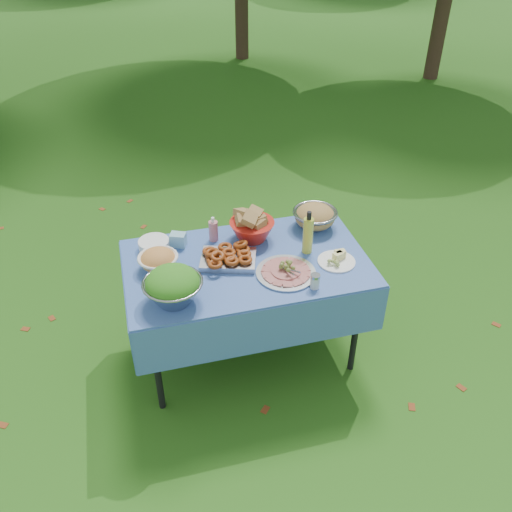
{
  "coord_description": "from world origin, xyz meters",
  "views": [
    {
      "loc": [
        -0.61,
        -2.55,
        2.7
      ],
      "look_at": [
        0.06,
        0.0,
        0.79
      ],
      "focal_mm": 38.0,
      "sensor_mm": 36.0,
      "label": 1
    }
  ],
  "objects": [
    {
      "name": "ground",
      "position": [
        0.0,
        0.0,
        0.0
      ],
      "size": [
        80.0,
        80.0,
        0.0
      ],
      "primitive_type": "plane",
      "color": "#163509",
      "rests_on": "ground"
    },
    {
      "name": "picnic_table",
      "position": [
        0.0,
        0.0,
        0.38
      ],
      "size": [
        1.46,
        0.86,
        0.76
      ],
      "primitive_type": "cube",
      "color": "#77B0E6",
      "rests_on": "ground"
    },
    {
      "name": "salad_bowl",
      "position": [
        -0.47,
        -0.25,
        0.87
      ],
      "size": [
        0.37,
        0.37,
        0.21
      ],
      "primitive_type": null,
      "rotation": [
        0.0,
        0.0,
        -0.14
      ],
      "color": "#98999F",
      "rests_on": "picnic_table"
    },
    {
      "name": "pasta_bowl_white",
      "position": [
        -0.52,
        0.07,
        0.83
      ],
      "size": [
        0.25,
        0.25,
        0.13
      ],
      "primitive_type": null,
      "rotation": [
        0.0,
        0.0,
        -0.09
      ],
      "color": "white",
      "rests_on": "picnic_table"
    },
    {
      "name": "plate_stack",
      "position": [
        -0.52,
        0.28,
        0.79
      ],
      "size": [
        0.23,
        0.23,
        0.06
      ],
      "primitive_type": "cylinder",
      "rotation": [
        0.0,
        0.0,
        -0.24
      ],
      "color": "white",
      "rests_on": "picnic_table"
    },
    {
      "name": "wipes_box",
      "position": [
        -0.37,
        0.28,
        0.8
      ],
      "size": [
        0.12,
        0.1,
        0.09
      ],
      "primitive_type": "cube",
      "rotation": [
        0.0,
        0.0,
        -0.41
      ],
      "color": "#8AC7DC",
      "rests_on": "picnic_table"
    },
    {
      "name": "sanitizer_bottle",
      "position": [
        -0.15,
        0.28,
        0.84
      ],
      "size": [
        0.07,
        0.07,
        0.17
      ],
      "primitive_type": "cylinder",
      "rotation": [
        0.0,
        0.0,
        0.29
      ],
      "color": "#D27A83",
      "rests_on": "picnic_table"
    },
    {
      "name": "bread_bowl",
      "position": [
        0.09,
        0.24,
        0.86
      ],
      "size": [
        0.34,
        0.34,
        0.19
      ],
      "primitive_type": null,
      "rotation": [
        0.0,
        0.0,
        -0.22
      ],
      "color": "red",
      "rests_on": "picnic_table"
    },
    {
      "name": "pasta_bowl_steel",
      "position": [
        0.53,
        0.28,
        0.84
      ],
      "size": [
        0.34,
        0.34,
        0.15
      ],
      "primitive_type": null,
      "rotation": [
        0.0,
        0.0,
        0.18
      ],
      "color": "#98999F",
      "rests_on": "picnic_table"
    },
    {
      "name": "fried_tray",
      "position": [
        -0.11,
        0.02,
        0.8
      ],
      "size": [
        0.38,
        0.32,
        0.08
      ],
      "primitive_type": "cube",
      "rotation": [
        0.0,
        0.0,
        -0.3
      ],
      "color": "#A9A8AD",
      "rests_on": "picnic_table"
    },
    {
      "name": "charcuterie_platter",
      "position": [
        0.19,
        -0.17,
        0.8
      ],
      "size": [
        0.39,
        0.39,
        0.08
      ],
      "primitive_type": "cylinder",
      "rotation": [
        0.0,
        0.0,
        0.11
      ],
      "color": "#A9ADB1",
      "rests_on": "picnic_table"
    },
    {
      "name": "oil_bottle",
      "position": [
        0.39,
        0.01,
        0.9
      ],
      "size": [
        0.07,
        0.07,
        0.29
      ],
      "primitive_type": "cylinder",
      "rotation": [
        0.0,
        0.0,
        0.1
      ],
      "color": "#C6CE3B",
      "rests_on": "picnic_table"
    },
    {
      "name": "cheese_plate",
      "position": [
        0.52,
        -0.14,
        0.79
      ],
      "size": [
        0.3,
        0.3,
        0.06
      ],
      "primitive_type": "cylinder",
      "rotation": [
        0.0,
        0.0,
        -0.42
      ],
      "color": "white",
      "rests_on": "picnic_table"
    },
    {
      "name": "shaker",
      "position": [
        0.31,
        -0.33,
        0.81
      ],
      "size": [
        0.07,
        0.07,
        0.09
      ],
      "primitive_type": "cylinder",
      "rotation": [
        0.0,
        0.0,
        0.41
      ],
      "color": "silver",
      "rests_on": "picnic_table"
    }
  ]
}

